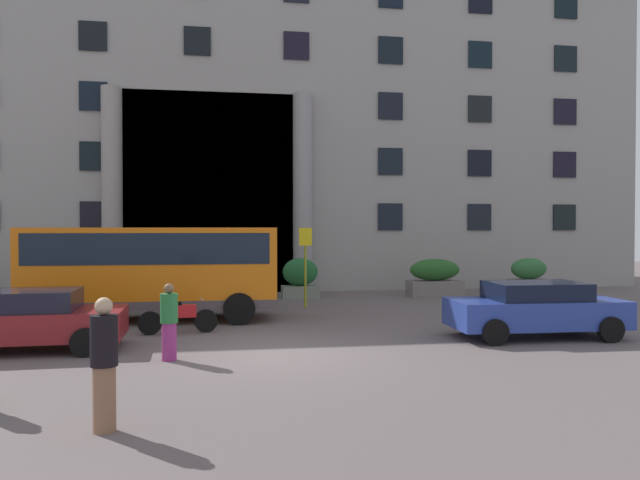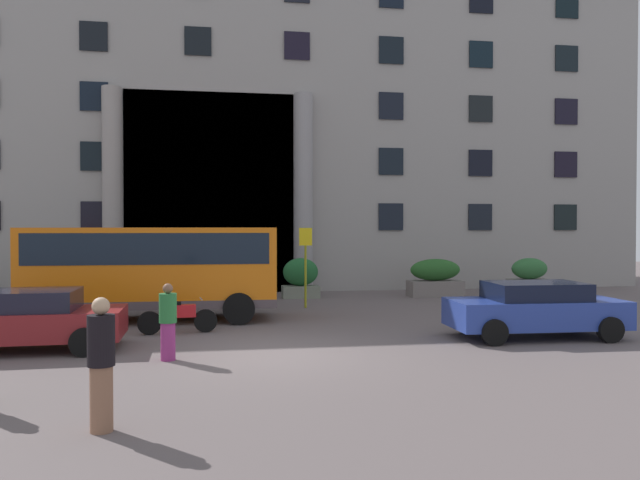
# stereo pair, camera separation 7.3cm
# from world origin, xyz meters

# --- Properties ---
(ground_plane) EXTENTS (80.00, 64.00, 0.12)m
(ground_plane) POSITION_xyz_m (0.00, 0.00, -0.06)
(ground_plane) COLOR #605454
(office_building_facade) EXTENTS (35.94, 9.64, 14.55)m
(office_building_facade) POSITION_xyz_m (-0.01, 17.47, 7.27)
(office_building_facade) COLOR gray
(office_building_facade) RESTS_ON ground_plane
(orange_minibus) EXTENTS (7.16, 2.68, 2.73)m
(orange_minibus) POSITION_xyz_m (-3.13, 5.50, 1.63)
(orange_minibus) COLOR orange
(orange_minibus) RESTS_ON ground_plane
(bus_stop_sign) EXTENTS (0.44, 0.08, 2.72)m
(bus_stop_sign) POSITION_xyz_m (1.69, 7.68, 1.68)
(bus_stop_sign) COLOR #979A1B
(bus_stop_sign) RESTS_ON ground_plane
(hedge_planter_east) EXTENTS (1.43, 0.80, 1.55)m
(hedge_planter_east) POSITION_xyz_m (1.91, 10.68, 0.75)
(hedge_planter_east) COLOR gray
(hedge_planter_east) RESTS_ON ground_plane
(hedge_planter_west) EXTENTS (1.40, 0.78, 1.32)m
(hedge_planter_west) POSITION_xyz_m (-4.51, 10.65, 0.64)
(hedge_planter_west) COLOR slate
(hedge_planter_west) RESTS_ON ground_plane
(hedge_planter_entrance_right) EXTENTS (1.55, 0.95, 1.50)m
(hedge_planter_entrance_right) POSITION_xyz_m (11.14, 10.12, 0.72)
(hedge_planter_entrance_right) COLOR gray
(hedge_planter_entrance_right) RESTS_ON ground_plane
(hedge_planter_far_west) EXTENTS (2.12, 0.94, 1.49)m
(hedge_planter_far_west) POSITION_xyz_m (7.24, 10.30, 0.72)
(hedge_planter_far_west) COLOR slate
(hedge_planter_far_west) RESTS_ON ground_plane
(white_taxi_kerbside) EXTENTS (4.39, 2.11, 1.35)m
(white_taxi_kerbside) POSITION_xyz_m (-5.53, 1.31, 0.70)
(white_taxi_kerbside) COLOR maroon
(white_taxi_kerbside) RESTS_ON ground_plane
(parked_compact_extra) EXTENTS (4.28, 2.07, 1.38)m
(parked_compact_extra) POSITION_xyz_m (6.52, 1.06, 0.72)
(parked_compact_extra) COLOR #283F9A
(parked_compact_extra) RESTS_ON ground_plane
(motorcycle_far_end) EXTENTS (2.01, 0.55, 0.89)m
(motorcycle_far_end) POSITION_xyz_m (-2.31, 3.08, 0.46)
(motorcycle_far_end) COLOR black
(motorcycle_far_end) RESTS_ON ground_plane
(pedestrian_man_red_shirt) EXTENTS (0.36, 0.36, 1.80)m
(pedestrian_man_red_shirt) POSITION_xyz_m (-2.77, -4.64, 0.91)
(pedestrian_man_red_shirt) COLOR #8B6047
(pedestrian_man_red_shirt) RESTS_ON ground_plane
(pedestrian_woman_dark_dress) EXTENTS (0.36, 0.36, 1.58)m
(pedestrian_woman_dark_dress) POSITION_xyz_m (-2.25, -0.19, 0.79)
(pedestrian_woman_dark_dress) COLOR #922D70
(pedestrian_woman_dark_dress) RESTS_ON ground_plane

